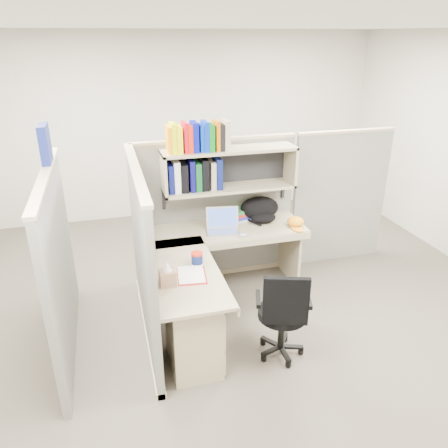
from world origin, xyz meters
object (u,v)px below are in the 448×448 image
object	(u,v)px
desk	(205,301)
task_chair	(282,327)
backpack	(261,210)
snack_canister	(197,258)
laptop	(223,221)

from	to	relation	value
desk	task_chair	world-z (taller)	task_chair
desk	task_chair	distance (m)	0.72
backpack	snack_canister	bearing A→B (deg)	-146.86
laptop	backpack	world-z (taller)	backpack
backpack	task_chair	xyz separation A→B (m)	(-0.28, -1.35, -0.54)
snack_canister	task_chair	xyz separation A→B (m)	(0.61, -0.57, -0.47)
task_chair	laptop	bearing A→B (deg)	100.08
desk	snack_canister	xyz separation A→B (m)	(-0.02, 0.19, 0.35)
backpack	task_chair	distance (m)	1.48
desk	backpack	bearing A→B (deg)	47.89
snack_canister	laptop	bearing A→B (deg)	55.27
laptop	snack_canister	size ratio (longest dim) A/B	3.19
desk	snack_canister	bearing A→B (deg)	96.59
laptop	backpack	distance (m)	0.52
laptop	backpack	bearing A→B (deg)	31.39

